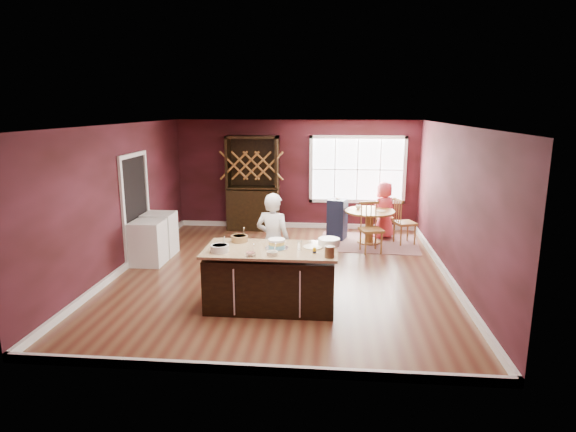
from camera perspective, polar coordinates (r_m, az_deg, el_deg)
The scene contains 28 objects.
room_shell at distance 8.60m, azimuth -0.71°, elevation 1.75°, with size 7.00×7.00×7.00m.
window at distance 11.97m, azimuth 8.23°, elevation 5.47°, with size 2.36×0.10×1.66m, color white, non-canonical shape.
doorway at distance 9.98m, azimuth -17.55°, elevation 0.79°, with size 0.08×1.26×2.13m, color white, non-canonical shape.
kitchen_island at distance 7.40m, azimuth -2.02°, elevation -7.43°, with size 2.00×1.05×0.92m.
dining_table at distance 10.90m, azimuth 9.64°, elevation -0.45°, with size 1.11×1.11×0.75m.
baker at distance 7.98m, azimuth -1.77°, elevation -3.04°, with size 0.60×0.39×1.64m, color silver.
layer_cake at distance 7.23m, azimuth -1.35°, elevation -3.30°, with size 0.35×0.35×0.14m, color white, non-canonical shape.
bowl_blue at distance 7.13m, azimuth -8.09°, elevation -3.82°, with size 0.27×0.27×0.10m, color silver.
bowl_yellow at distance 7.63m, azimuth -5.77°, elevation -2.68°, with size 0.26×0.26×0.10m, color olive.
bowl_pink at distance 6.89m, azimuth -4.47°, elevation -4.53°, with size 0.15×0.15×0.06m, color silver.
bowl_olive at distance 6.90m, azimuth -1.89°, elevation -4.45°, with size 0.16×0.16×0.06m, color beige.
drinking_glass at distance 7.15m, azimuth 1.41°, elevation -3.48°, with size 0.07×0.07×0.14m, color silver.
dinner_plate at distance 7.28m, azimuth 2.95°, elevation -3.71°, with size 0.29×0.29×0.02m, color beige.
white_tub at distance 7.40m, azimuth 4.87°, elevation -3.09°, with size 0.33×0.33×0.11m, color silver.
stoneware_crock at distance 6.81m, azimuth 4.94°, elevation -4.25°, with size 0.14×0.14×0.17m, color #53341B.
toy_figurine at distance 7.01m, azimuth 3.15°, elevation -4.08°, with size 0.05×0.05×0.09m, color #DBA802, non-canonical shape.
rug at distance 11.04m, azimuth 9.54°, elevation -3.12°, with size 2.18×1.68×0.01m, color brown.
chair_east at distance 11.00m, azimuth 13.70°, elevation -0.56°, with size 0.44×0.42×1.05m, color brown, non-canonical shape.
chair_south at distance 10.20m, azimuth 9.84°, elevation -1.36°, with size 0.45×0.43×1.07m, color #915C34, non-canonical shape.
chair_north at distance 11.73m, azimuth 11.28°, elevation 0.07°, with size 0.39×0.37×0.93m, color olive, non-canonical shape.
seated_woman at distance 11.37m, azimuth 11.30°, elevation 0.69°, with size 0.65×0.42×1.33m, color #C93946.
high_chair at distance 11.16m, azimuth 5.86°, elevation -0.28°, with size 0.40×0.40×0.98m, color #1A2031, non-canonical shape.
toddler at distance 11.16m, azimuth 5.72°, elevation 1.41°, with size 0.18×0.14×0.26m, color #8CA5BF, non-canonical shape.
table_plate at distance 10.79m, azimuth 10.94°, elevation 0.57°, with size 0.20×0.20×0.02m, color beige.
table_cup at distance 10.95m, azimuth 8.33°, elevation 1.05°, with size 0.12×0.12×0.09m, color white.
hutch at distance 11.92m, azimuth -4.18°, elevation 3.88°, with size 1.27×0.53×2.32m, color #3D1F0F.
washer at distance 9.71m, azimuth -16.23°, elevation -3.08°, with size 0.59×0.57×0.86m, color white.
dryer at distance 10.28m, azimuth -14.95°, elevation -2.06°, with size 0.61×0.59×0.88m, color silver.
Camera 1 is at (0.88, -8.40, 2.99)m, focal length 30.00 mm.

